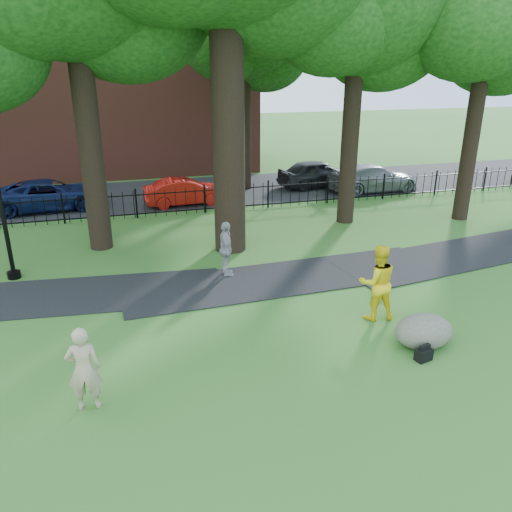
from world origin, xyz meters
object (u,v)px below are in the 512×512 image
object	(u,v)px
woman	(84,369)
red_sedan	(185,192)
boulder	(424,329)
lamppost	(3,218)
man	(377,282)

from	to	relation	value
woman	red_sedan	bearing A→B (deg)	-102.50
boulder	lamppost	world-z (taller)	lamppost
lamppost	woman	bearing A→B (deg)	-83.38
woman	lamppost	world-z (taller)	lamppost
boulder	lamppost	xyz separation A→B (m)	(-10.01, 7.05, 1.56)
woman	boulder	bearing A→B (deg)	-174.88
boulder	lamppost	size ratio (longest dim) A/B	0.35
lamppost	red_sedan	bearing A→B (deg)	36.78
woman	lamppost	distance (m)	7.76
man	lamppost	xyz separation A→B (m)	(-9.56, 5.51, 0.95)
boulder	red_sedan	world-z (taller)	red_sedan
woman	boulder	world-z (taller)	woman
red_sedan	woman	bearing A→B (deg)	160.72
man	red_sedan	size ratio (longest dim) A/B	0.53
man	red_sedan	xyz separation A→B (m)	(-3.05, 12.83, -0.38)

